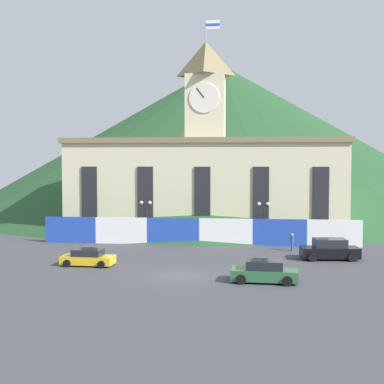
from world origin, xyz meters
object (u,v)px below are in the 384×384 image
at_px(pedestrian, 292,241).
at_px(car_green_wagon, 265,272).
at_px(car_yellow_coupe, 88,258).
at_px(street_lamp_left, 146,212).
at_px(car_black_suv, 330,250).
at_px(street_lamp_center, 263,213).

bearing_deg(pedestrian, car_green_wagon, -102.50).
distance_m(car_green_wagon, pedestrian, 14.03).
bearing_deg(car_yellow_coupe, street_lamp_left, -96.81).
xyz_separation_m(street_lamp_left, car_yellow_coupe, (-2.28, -12.76, -2.59)).
xyz_separation_m(street_lamp_left, car_black_suv, (17.62, -7.98, -2.39)).
bearing_deg(car_black_suv, pedestrian, -61.08).
relative_size(car_yellow_coupe, pedestrian, 2.59).
relative_size(street_lamp_center, car_yellow_coupe, 1.00).
bearing_deg(car_green_wagon, pedestrian, -98.53).
distance_m(car_yellow_coupe, pedestrian, 19.30).
distance_m(street_lamp_center, pedestrian, 5.09).
xyz_separation_m(car_green_wagon, pedestrian, (2.99, 13.71, 0.19)).
xyz_separation_m(car_yellow_coupe, pedestrian, (17.05, 9.04, 0.28)).
bearing_deg(street_lamp_left, pedestrian, -14.15).
xyz_separation_m(street_lamp_left, street_lamp_center, (12.16, 0.00, -0.02)).
bearing_deg(car_yellow_coupe, pedestrian, -148.74).
xyz_separation_m(car_green_wagon, car_black_suv, (5.84, 9.45, 0.11)).
bearing_deg(pedestrian, car_yellow_coupe, -152.25).
distance_m(car_yellow_coupe, car_black_suv, 20.47).
relative_size(street_lamp_center, car_black_suv, 0.85).
bearing_deg(pedestrian, car_black_suv, -56.38).
distance_m(street_lamp_left, car_green_wagon, 21.18).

